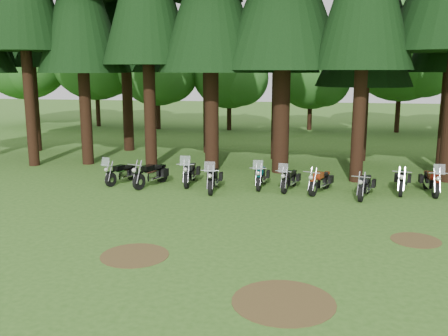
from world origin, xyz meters
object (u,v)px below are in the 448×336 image
(motorcycle_1, at_px, (151,175))
(motorcycle_3, at_px, (213,180))
(motorcycle_0, at_px, (122,174))
(motorcycle_4, at_px, (261,177))
(motorcycle_2, at_px, (190,173))
(motorcycle_6, at_px, (320,182))
(motorcycle_8, at_px, (402,181))
(motorcycle_9, at_px, (431,182))
(motorcycle_5, at_px, (289,180))
(motorcycle_7, at_px, (365,186))

(motorcycle_1, xyz_separation_m, motorcycle_3, (2.71, -0.37, -0.00))
(motorcycle_0, xyz_separation_m, motorcycle_4, (5.90, 0.31, 0.02))
(motorcycle_0, xyz_separation_m, motorcycle_2, (2.91, 0.33, 0.05))
(motorcycle_0, distance_m, motorcycle_3, 4.13)
(motorcycle_6, bearing_deg, motorcycle_2, -163.33)
(motorcycle_1, bearing_deg, motorcycle_2, 39.85)
(motorcycle_8, bearing_deg, motorcycle_4, -167.02)
(motorcycle_9, bearing_deg, motorcycle_4, -179.90)
(motorcycle_0, height_order, motorcycle_5, motorcycle_0)
(motorcycle_1, relative_size, motorcycle_2, 0.96)
(motorcycle_2, xyz_separation_m, motorcycle_7, (7.05, -0.96, -0.04))
(motorcycle_6, distance_m, motorcycle_9, 4.31)
(motorcycle_3, height_order, motorcycle_9, motorcycle_3)
(motorcycle_0, height_order, motorcycle_2, motorcycle_2)
(motorcycle_3, bearing_deg, motorcycle_4, 22.90)
(motorcycle_0, height_order, motorcycle_8, motorcycle_0)
(motorcycle_8, bearing_deg, motorcycle_2, -167.52)
(motorcycle_0, relative_size, motorcycle_6, 1.02)
(motorcycle_5, bearing_deg, motorcycle_9, 16.72)
(motorcycle_1, height_order, motorcycle_4, motorcycle_4)
(motorcycle_1, height_order, motorcycle_7, motorcycle_1)
(motorcycle_2, relative_size, motorcycle_6, 1.15)
(motorcycle_3, bearing_deg, motorcycle_6, 2.22)
(motorcycle_5, bearing_deg, motorcycle_1, -163.99)
(motorcycle_1, bearing_deg, motorcycle_3, 11.63)
(motorcycle_0, relative_size, motorcycle_5, 0.99)
(motorcycle_1, bearing_deg, motorcycle_8, 23.24)
(motorcycle_1, distance_m, motorcycle_6, 6.91)
(motorcycle_1, bearing_deg, motorcycle_6, 20.22)
(motorcycle_0, xyz_separation_m, motorcycle_6, (8.30, -0.15, 0.00))
(motorcycle_6, bearing_deg, motorcycle_1, -157.54)
(motorcycle_5, height_order, motorcycle_9, motorcycle_9)
(motorcycle_2, bearing_deg, motorcycle_3, -42.22)
(motorcycle_9, bearing_deg, motorcycle_2, 179.77)
(motorcycle_5, relative_size, motorcycle_8, 0.94)
(motorcycle_6, height_order, motorcycle_8, motorcycle_8)
(motorcycle_5, height_order, motorcycle_8, motorcycle_5)
(motorcycle_0, relative_size, motorcycle_9, 0.91)
(motorcycle_2, height_order, motorcycle_4, motorcycle_2)
(motorcycle_0, bearing_deg, motorcycle_4, 22.28)
(motorcycle_0, relative_size, motorcycle_1, 0.92)
(motorcycle_0, xyz_separation_m, motorcycle_5, (7.09, 0.05, -0.00))
(motorcycle_3, bearing_deg, motorcycle_1, 168.11)
(motorcycle_0, distance_m, motorcycle_6, 8.30)
(motorcycle_9, bearing_deg, motorcycle_8, 178.15)
(motorcycle_4, distance_m, motorcycle_9, 6.66)
(motorcycle_0, height_order, motorcycle_1, motorcycle_0)
(motorcycle_2, relative_size, motorcycle_5, 1.12)
(motorcycle_5, xyz_separation_m, motorcycle_6, (1.21, -0.20, 0.01))
(motorcycle_2, height_order, motorcycle_3, motorcycle_2)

